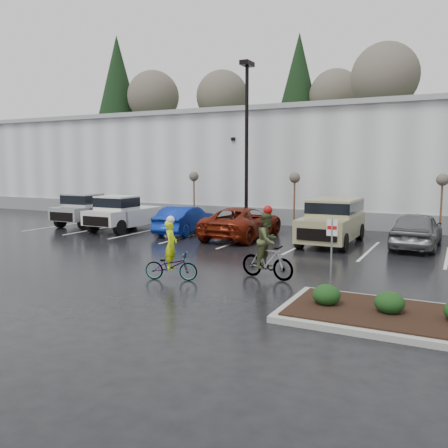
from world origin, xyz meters
The scene contains 18 objects.
ground centered at (0.00, 0.00, 0.00)m, with size 120.00×120.00×0.00m, color black.
warehouse centered at (0.00, 21.99, 3.65)m, with size 60.50×15.50×7.20m.
wooded_ridge centered at (0.00, 45.00, 3.00)m, with size 80.00×25.00×6.00m, color #1C3817.
lamppost centered at (-4.00, 12.00, 5.69)m, with size 0.50×1.00×9.22m.
sapling_west centered at (-8.00, 13.00, 2.73)m, with size 0.60×0.60×3.20m.
sapling_mid centered at (-1.50, 13.00, 2.73)m, with size 0.60×0.60×3.20m.
sapling_east centered at (6.00, 13.00, 2.73)m, with size 0.60×0.60×3.20m.
shrub_a centered at (4.00, -1.00, 0.41)m, with size 0.70×0.70×0.52m, color black.
shrub_b centered at (5.50, -1.00, 0.41)m, with size 0.70×0.70×0.52m, color black.
fire_lane_sign centered at (3.80, 0.20, 1.41)m, with size 0.30×0.05×2.20m.
pickup_silver centered at (-12.93, 9.43, 0.98)m, with size 2.10×5.20×1.96m, color #AAAEB2, non-canonical shape.
pickup_white centered at (-9.79, 8.68, 0.98)m, with size 2.10×5.20×1.96m, color silver, non-canonical shape.
car_blue centered at (-6.11, 8.83, 0.74)m, with size 1.56×4.48×1.48m, color navy.
car_red centered at (-2.79, 8.85, 0.77)m, with size 2.56×5.55×1.54m, color #661709.
suv_tan centered at (1.60, 9.09, 1.03)m, with size 2.20×5.10×2.06m, color #9A9368, non-canonical shape.
car_grey centered at (5.19, 9.73, 0.80)m, with size 1.90×4.71×1.61m, color slate.
cyclist_hivis centered at (-1.23, -0.03, 0.65)m, with size 1.79×1.06×2.05m.
cyclist_olive centered at (1.43, 1.50, 0.86)m, with size 1.88×0.94×2.36m.
Camera 1 is at (6.88, -12.42, 3.65)m, focal length 38.00 mm.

